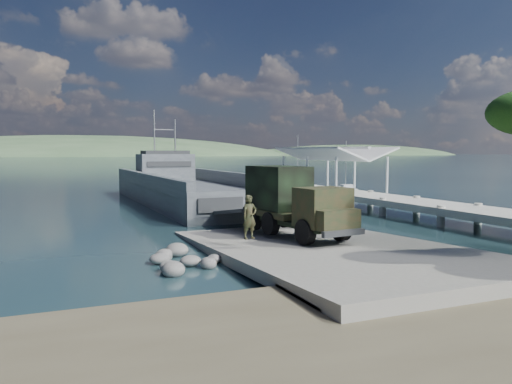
% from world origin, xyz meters
% --- Properties ---
extents(ground, '(1400.00, 1400.00, 0.00)m').
position_xyz_m(ground, '(0.00, 0.00, 0.00)').
color(ground, '#172E37').
rests_on(ground, ground).
extents(boat_ramp, '(10.00, 18.00, 0.50)m').
position_xyz_m(boat_ramp, '(0.00, -1.00, 0.25)').
color(boat_ramp, gray).
rests_on(boat_ramp, ground).
extents(shoreline_rocks, '(3.20, 5.60, 0.90)m').
position_xyz_m(shoreline_rocks, '(-6.20, 0.50, 0.00)').
color(shoreline_rocks, '#575754').
rests_on(shoreline_rocks, ground).
extents(distant_headlands, '(1000.00, 240.00, 48.00)m').
position_xyz_m(distant_headlands, '(50.00, 560.00, 0.00)').
color(distant_headlands, '#385636').
rests_on(distant_headlands, ground).
extents(pier, '(6.40, 44.00, 6.10)m').
position_xyz_m(pier, '(13.00, 18.77, 1.60)').
color(pier, '#A5A69C').
rests_on(pier, ground).
extents(landing_craft, '(9.11, 34.40, 10.18)m').
position_xyz_m(landing_craft, '(0.52, 24.68, 0.83)').
color(landing_craft, '#43494F').
rests_on(landing_craft, ground).
extents(military_truck, '(3.22, 7.87, 3.55)m').
position_xyz_m(military_truck, '(-0.13, 2.37, 2.27)').
color(military_truck, black).
rests_on(military_truck, boat_ramp).
extents(soldier, '(0.80, 0.61, 1.99)m').
position_xyz_m(soldier, '(-3.48, 0.01, 1.50)').
color(soldier, '#1E321C').
rests_on(soldier, boat_ramp).
extents(sailboat_near, '(2.98, 5.33, 6.24)m').
position_xyz_m(sailboat_near, '(19.98, 28.22, 0.33)').
color(sailboat_near, silver).
rests_on(sailboat_near, ground).
extents(sailboat_far, '(2.13, 5.97, 7.14)m').
position_xyz_m(sailboat_far, '(17.35, 35.08, 0.38)').
color(sailboat_far, silver).
rests_on(sailboat_far, ground).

